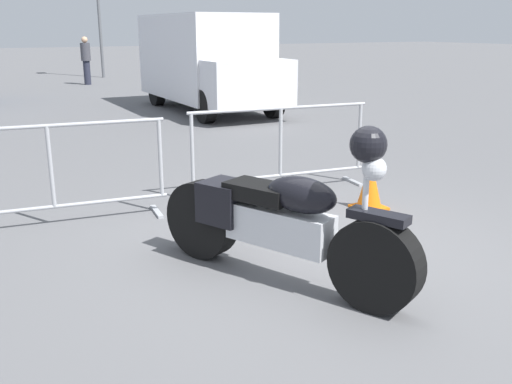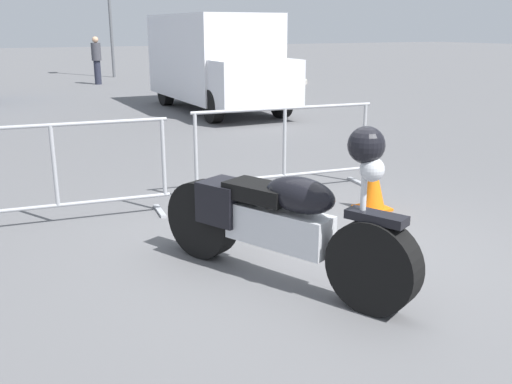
{
  "view_description": "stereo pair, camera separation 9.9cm",
  "coord_description": "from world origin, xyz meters",
  "px_view_note": "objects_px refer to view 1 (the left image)",
  "views": [
    {
      "loc": [
        -2.81,
        -3.93,
        2.0
      ],
      "look_at": [
        -0.59,
        0.17,
        0.65
      ],
      "focal_mm": 40.0,
      "sensor_mm": 36.0,
      "label": 1
    },
    {
      "loc": [
        -2.73,
        -3.98,
        2.0
      ],
      "look_at": [
        -0.59,
        0.17,
        0.65
      ],
      "focal_mm": 40.0,
      "sensor_mm": 36.0,
      "label": 2
    }
  ],
  "objects_px": {
    "delivery_van": "(207,60)",
    "pedestrian": "(86,59)",
    "motorcycle": "(280,220)",
    "crowd_barrier_far": "(281,148)",
    "traffic_cone": "(370,184)",
    "crowd_barrier_near": "(51,174)"
  },
  "relations": [
    {
      "from": "crowd_barrier_far",
      "to": "traffic_cone",
      "type": "bearing_deg",
      "value": -65.55
    },
    {
      "from": "delivery_van",
      "to": "pedestrian",
      "type": "height_order",
      "value": "delivery_van"
    },
    {
      "from": "delivery_van",
      "to": "traffic_cone",
      "type": "height_order",
      "value": "delivery_van"
    },
    {
      "from": "crowd_barrier_near",
      "to": "crowd_barrier_far",
      "type": "relative_size",
      "value": 1.0
    },
    {
      "from": "crowd_barrier_far",
      "to": "traffic_cone",
      "type": "relative_size",
      "value": 4.01
    },
    {
      "from": "pedestrian",
      "to": "crowd_barrier_near",
      "type": "bearing_deg",
      "value": 107.49
    },
    {
      "from": "crowd_barrier_far",
      "to": "motorcycle",
      "type": "bearing_deg",
      "value": -120.97
    },
    {
      "from": "pedestrian",
      "to": "crowd_barrier_far",
      "type": "bearing_deg",
      "value": 117.46
    },
    {
      "from": "pedestrian",
      "to": "traffic_cone",
      "type": "distance_m",
      "value": 16.49
    },
    {
      "from": "pedestrian",
      "to": "traffic_cone",
      "type": "xyz_separation_m",
      "value": [
        -0.51,
        -16.47,
        -0.63
      ]
    },
    {
      "from": "motorcycle",
      "to": "pedestrian",
      "type": "height_order",
      "value": "pedestrian"
    },
    {
      "from": "motorcycle",
      "to": "crowd_barrier_far",
      "type": "xyz_separation_m",
      "value": [
        1.37,
        2.29,
        0.04
      ]
    },
    {
      "from": "crowd_barrier_near",
      "to": "pedestrian",
      "type": "distance_m",
      "value": 15.81
    },
    {
      "from": "pedestrian",
      "to": "traffic_cone",
      "type": "relative_size",
      "value": 2.86
    },
    {
      "from": "motorcycle",
      "to": "traffic_cone",
      "type": "xyz_separation_m",
      "value": [
        1.89,
        1.16,
        -0.23
      ]
    },
    {
      "from": "crowd_barrier_far",
      "to": "traffic_cone",
      "type": "xyz_separation_m",
      "value": [
        0.51,
        -1.13,
        -0.27
      ]
    },
    {
      "from": "motorcycle",
      "to": "pedestrian",
      "type": "bearing_deg",
      "value": 147.94
    },
    {
      "from": "crowd_barrier_near",
      "to": "pedestrian",
      "type": "bearing_deg",
      "value": 76.19
    },
    {
      "from": "motorcycle",
      "to": "delivery_van",
      "type": "distance_m",
      "value": 10.15
    },
    {
      "from": "pedestrian",
      "to": "motorcycle",
      "type": "bearing_deg",
      "value": 113.54
    },
    {
      "from": "motorcycle",
      "to": "traffic_cone",
      "type": "bearing_deg",
      "value": 97.24
    },
    {
      "from": "crowd_barrier_near",
      "to": "traffic_cone",
      "type": "relative_size",
      "value": 4.01
    }
  ]
}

